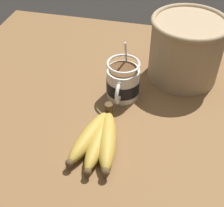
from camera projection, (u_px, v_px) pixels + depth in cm
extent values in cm
cube|color=brown|center=(109.00, 122.00, 77.89)|extent=(98.03, 98.03, 3.47)
cylinder|color=white|center=(123.00, 83.00, 80.14)|extent=(8.37, 8.37, 8.29)
cylinder|color=black|center=(123.00, 85.00, 80.55)|extent=(8.57, 8.57, 3.53)
torus|color=white|center=(119.00, 93.00, 75.81)|extent=(5.75, 0.90, 5.75)
cylinder|color=brown|center=(123.00, 69.00, 77.30)|extent=(7.17, 7.17, 0.40)
torus|color=white|center=(123.00, 64.00, 76.15)|extent=(8.37, 8.37, 0.60)
cylinder|color=silver|center=(126.00, 61.00, 80.23)|extent=(5.53, 0.50, 13.82)
ellipsoid|color=silver|center=(124.00, 87.00, 82.97)|extent=(3.00, 2.00, 0.80)
cylinder|color=#4C381E|center=(109.00, 108.00, 75.07)|extent=(2.00, 2.00, 3.00)
ellipsoid|color=#B79338|center=(90.00, 136.00, 69.46)|extent=(17.11, 7.75, 3.91)
sphere|color=#4C381E|center=(69.00, 163.00, 63.95)|extent=(1.76, 1.76, 1.76)
ellipsoid|color=#B79338|center=(98.00, 140.00, 68.76)|extent=(17.38, 4.02, 3.69)
sphere|color=#4C381E|center=(86.00, 171.00, 62.54)|extent=(1.66, 1.66, 1.66)
ellipsoid|color=#B79338|center=(107.00, 140.00, 68.54)|extent=(17.46, 7.33, 4.04)
sphere|color=#4C381E|center=(105.00, 172.00, 62.23)|extent=(1.82, 1.82, 1.82)
cylinder|color=tan|center=(186.00, 50.00, 83.89)|extent=(19.24, 19.24, 16.71)
torus|color=tan|center=(191.00, 22.00, 78.30)|extent=(20.20, 20.20, 1.35)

